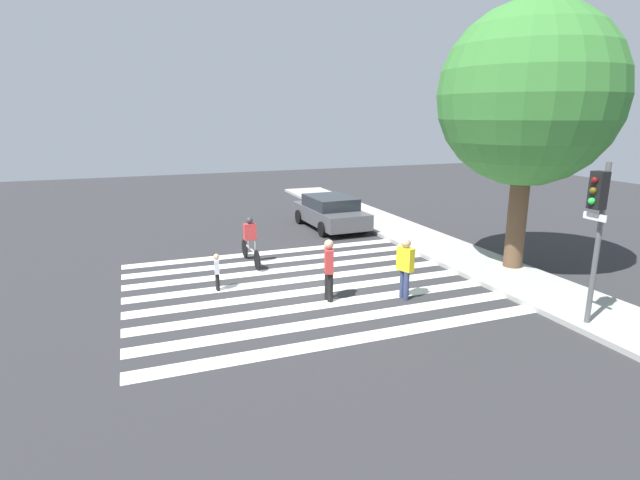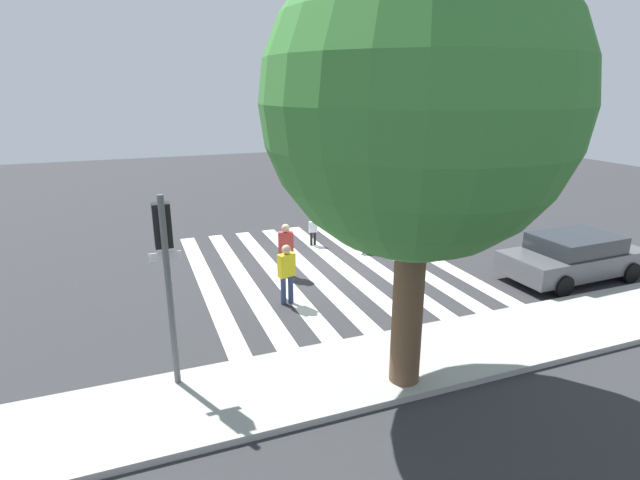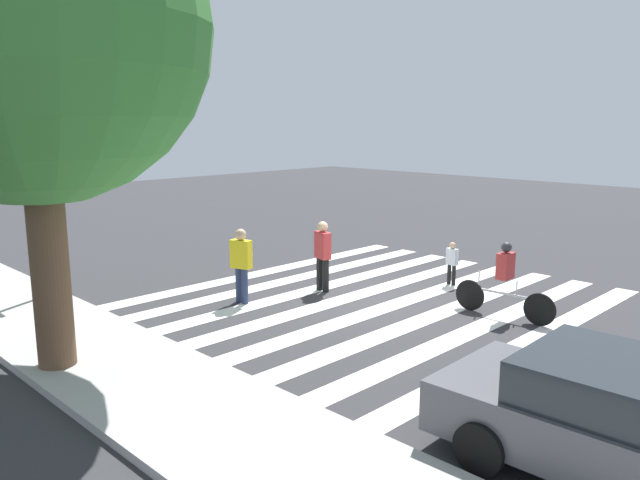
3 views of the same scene
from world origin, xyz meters
The scene contains 10 objects.
ground_plane centered at (0.00, 0.00, 0.00)m, with size 60.00×60.00×0.00m, color #2D2D30.
sidewalk_curb centered at (0.00, 6.25, 0.07)m, with size 36.00×2.50×0.14m.
crosswalk_stripes centered at (0.00, 0.00, 0.00)m, with size 8.25×10.00×0.01m.
traffic_light centered at (5.27, 5.28, 2.76)m, with size 0.60×0.50×3.94m.
street_tree centered at (1.01, 6.95, 5.48)m, with size 5.45×5.45×8.23m.
pedestrian_adult_yellow_jacket centered at (1.40, 0.33, 0.97)m, with size 0.52×0.34×1.72m.
pedestrian_adult_tall_backpack centered at (-0.50, -2.37, 0.62)m, with size 0.32×0.18×1.10m.
pedestrian_adult_blue_shirt centered at (2.01, 2.33, 0.96)m, with size 0.52×0.35×1.71m.
cyclist_near_curb centered at (-2.75, -0.86, 0.87)m, with size 2.24×0.41×1.62m.
car_parked_far_curb centered at (-6.86, 3.72, 0.74)m, with size 4.54×2.21×1.42m.
Camera 2 is at (5.75, 14.52, 5.78)m, focal length 28.00 mm.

